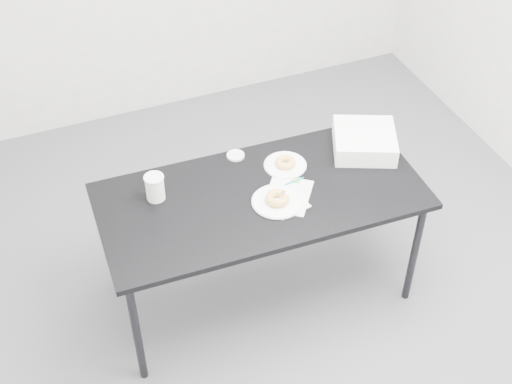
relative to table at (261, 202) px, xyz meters
name	(u,v)px	position (x,y,z in m)	size (l,w,h in m)	color
floor	(262,295)	(-0.01, -0.03, -0.68)	(4.00, 4.00, 0.00)	#4B4B50
table	(261,202)	(0.00, 0.00, 0.00)	(1.64, 0.81, 0.74)	black
scorecard	(288,195)	(0.12, -0.06, 0.06)	(0.21, 0.27, 0.00)	silver
logo_patch	(296,180)	(0.20, 0.03, 0.06)	(0.04, 0.04, 0.00)	green
pen	(293,182)	(0.18, 0.02, 0.06)	(0.01, 0.01, 0.13)	#0B747C
napkin	(286,203)	(0.09, -0.11, 0.06)	(0.18, 0.18, 0.00)	silver
plate_near	(277,201)	(0.05, -0.09, 0.06)	(0.25, 0.25, 0.01)	white
donut_near	(277,198)	(0.05, -0.09, 0.09)	(0.12, 0.12, 0.04)	gold
plate_far	(285,165)	(0.20, 0.16, 0.06)	(0.22, 0.22, 0.01)	white
donut_far	(285,162)	(0.20, 0.16, 0.08)	(0.10, 0.10, 0.03)	gold
coffee_cup	(155,187)	(-0.49, 0.17, 0.12)	(0.09, 0.09, 0.14)	white
cup_lid	(236,156)	(-0.01, 0.32, 0.06)	(0.09, 0.09, 0.01)	white
bakery_box	(364,141)	(0.64, 0.13, 0.11)	(0.32, 0.32, 0.11)	white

